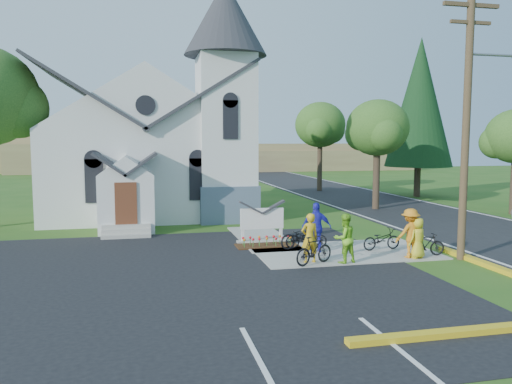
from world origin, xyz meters
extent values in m
plane|color=#285418|center=(0.00, 0.00, 0.00)|extent=(120.00, 120.00, 0.00)
cube|color=black|center=(-7.00, -2.00, 0.01)|extent=(20.00, 16.00, 0.02)
cube|color=black|center=(10.00, 15.00, 0.01)|extent=(8.00, 90.00, 0.02)
cube|color=gray|center=(1.50, 0.50, 0.03)|extent=(7.00, 4.00, 0.05)
cube|color=silver|center=(-6.00, 13.00, 2.50)|extent=(11.00, 9.00, 5.00)
cube|color=slate|center=(-1.70, 9.70, 1.00)|extent=(3.20, 3.20, 2.00)
cube|color=silver|center=(-1.70, 9.70, 4.50)|extent=(3.00, 3.00, 9.00)
cone|color=#2B2C30|center=(-1.70, 9.70, 11.00)|extent=(4.50, 4.50, 4.00)
cube|color=silver|center=(-7.00, 7.30, 1.40)|extent=(2.60, 2.40, 2.80)
cube|color=brown|center=(-7.00, 6.07, 1.50)|extent=(1.00, 0.10, 2.00)
cube|color=gray|center=(-1.20, 3.20, 0.05)|extent=(2.20, 0.40, 0.10)
cube|color=white|center=(-2.05, 3.20, 0.55)|extent=(0.12, 0.12, 1.00)
cube|color=white|center=(-0.35, 3.20, 0.55)|extent=(0.12, 0.12, 1.00)
cube|color=white|center=(-1.20, 3.20, 1.05)|extent=(1.90, 0.14, 0.90)
cube|color=#3A240F|center=(-1.20, 2.30, 0.04)|extent=(2.60, 1.10, 0.07)
cylinder|color=#453522|center=(5.30, -1.50, 5.00)|extent=(0.28, 0.28, 10.00)
cube|color=#453522|center=(5.30, -1.50, 9.20)|extent=(2.20, 0.14, 0.14)
cube|color=#453522|center=(5.30, -1.50, 8.60)|extent=(1.60, 0.12, 0.12)
cylinder|color=gray|center=(6.40, -1.50, 7.50)|extent=(2.20, 0.10, 0.10)
cylinder|color=#34251C|center=(8.50, 12.00, 2.02)|extent=(0.44, 0.44, 4.05)
ellipsoid|color=#2D561D|center=(8.50, 12.00, 5.25)|extent=(4.00, 4.00, 3.60)
cylinder|color=#34251C|center=(9.00, 24.00, 2.25)|extent=(0.44, 0.44, 4.50)
ellipsoid|color=#2D561D|center=(9.00, 24.00, 5.82)|extent=(4.40, 4.40, 3.96)
cylinder|color=#34251C|center=(15.00, 18.00, 1.20)|extent=(0.50, 0.50, 2.40)
cone|color=black|center=(15.00, 18.00, 7.40)|extent=(5.20, 5.20, 10.00)
cube|color=olive|center=(6.00, 56.00, 2.00)|extent=(60.00, 8.00, 4.00)
cube|color=olive|center=(-10.00, 58.00, 2.80)|extent=(30.00, 6.00, 5.60)
cube|color=olive|center=(22.00, 54.00, 1.50)|extent=(25.00, 6.00, 3.00)
imported|color=gold|center=(-0.42, -0.88, 0.94)|extent=(0.69, 0.49, 1.78)
imported|color=black|center=(0.02, 1.44, 0.55)|extent=(2.02, 1.12, 1.01)
imported|color=#77C625|center=(0.78, -1.20, 0.94)|extent=(0.99, 0.84, 1.77)
imported|color=black|center=(-0.36, -1.20, 0.56)|extent=(1.74, 1.14, 1.02)
imported|color=#2726BF|center=(0.40, 0.68, 1.03)|extent=(1.24, 0.80, 1.96)
imported|color=black|center=(0.21, 1.38, 0.50)|extent=(1.76, 0.79, 0.89)
imported|color=orange|center=(3.49, -1.00, 0.97)|extent=(1.26, 0.81, 1.85)
imported|color=black|center=(4.21, -0.92, 0.50)|extent=(1.51, 0.51, 0.89)
imported|color=gold|center=(3.71, -1.15, 0.81)|extent=(0.87, 0.72, 1.53)
imported|color=black|center=(3.07, 0.46, 0.48)|extent=(1.68, 0.72, 0.86)
camera|label=1|loc=(-6.17, -17.61, 4.40)|focal=35.00mm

